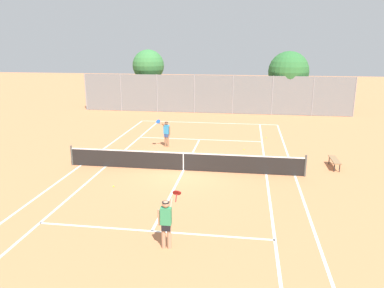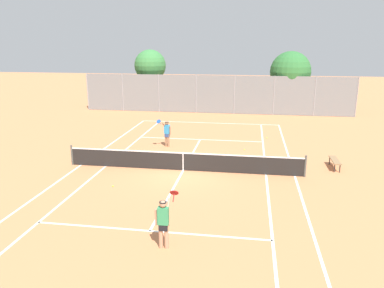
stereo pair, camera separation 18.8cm
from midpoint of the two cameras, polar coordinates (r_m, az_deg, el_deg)
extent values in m
plane|color=#CC7A4C|center=(18.97, -1.60, -4.06)|extent=(120.00, 120.00, 0.00)
cube|color=silver|center=(30.36, 2.29, 3.25)|extent=(11.00, 0.10, 0.01)
cube|color=silver|center=(20.61, -16.86, -3.15)|extent=(0.10, 23.80, 0.01)
cube|color=silver|center=(18.86, 15.15, -4.71)|extent=(0.10, 23.80, 0.01)
cube|color=silver|center=(20.08, -13.31, -3.38)|extent=(0.10, 23.80, 0.01)
cube|color=silver|center=(18.74, 10.98, -4.58)|extent=(0.10, 23.80, 0.01)
cube|color=silver|center=(13.23, -6.53, -13.05)|extent=(8.26, 0.10, 0.01)
cube|color=silver|center=(25.04, 0.93, 0.70)|extent=(8.26, 0.10, 0.01)
cube|color=silver|center=(18.97, -1.60, -4.05)|extent=(0.10, 12.80, 0.01)
cylinder|color=#474C47|center=(20.65, -18.10, -1.67)|extent=(0.10, 0.10, 1.07)
cylinder|color=#474C47|center=(18.75, 16.63, -3.22)|extent=(0.10, 0.10, 1.07)
cube|color=black|center=(18.83, -1.61, -2.72)|extent=(11.90, 0.02, 0.89)
cube|color=white|center=(18.69, -1.62, -1.39)|extent=(11.90, 0.03, 0.06)
cube|color=white|center=(18.83, -1.61, -2.78)|extent=(0.05, 0.03, 0.89)
cylinder|color=tan|center=(12.05, -4.82, -13.80)|extent=(0.13, 0.13, 0.82)
cylinder|color=tan|center=(12.02, -3.95, -13.86)|extent=(0.13, 0.13, 0.82)
cube|color=black|center=(11.88, -4.42, -12.43)|extent=(0.29, 0.19, 0.24)
cube|color=#338C59|center=(11.72, -4.45, -10.87)|extent=(0.35, 0.21, 0.56)
sphere|color=tan|center=(11.55, -4.49, -9.13)|extent=(0.22, 0.22, 0.22)
cylinder|color=black|center=(11.52, -4.50, -8.83)|extent=(0.23, 0.23, 0.02)
cylinder|color=tan|center=(11.78, -5.52, -11.06)|extent=(0.08, 0.08, 0.52)
cylinder|color=tan|center=(11.69, -3.72, -9.34)|extent=(0.09, 0.46, 0.35)
cylinder|color=maroon|center=(11.84, -2.88, -8.15)|extent=(0.04, 0.25, 0.22)
cylinder|color=maroon|center=(11.91, -2.79, -7.44)|extent=(0.29, 0.21, 0.23)
cylinder|color=#936B4C|center=(23.24, -3.92, 0.56)|extent=(0.13, 0.13, 0.82)
cylinder|color=#936B4C|center=(23.33, -4.30, 0.62)|extent=(0.13, 0.13, 0.82)
cube|color=#334C8C|center=(23.20, -4.12, 1.38)|extent=(0.32, 0.26, 0.24)
cube|color=#3399D8|center=(23.12, -4.14, 2.25)|extent=(0.39, 0.30, 0.56)
sphere|color=#936B4C|center=(23.04, -4.16, 3.19)|extent=(0.22, 0.22, 0.22)
cylinder|color=black|center=(23.02, -4.16, 3.35)|extent=(0.23, 0.23, 0.02)
cylinder|color=#936B4C|center=(23.02, -3.67, 2.05)|extent=(0.08, 0.08, 0.52)
cylinder|color=#936B4C|center=(23.01, -4.61, 2.91)|extent=(0.22, 0.46, 0.35)
cylinder|color=#1E4C99|center=(22.83, -5.24, 3.21)|extent=(0.11, 0.25, 0.22)
cylinder|color=#1E4C99|center=(22.71, -5.41, 3.43)|extent=(0.33, 0.28, 0.23)
sphere|color=#D1DB33|center=(17.22, -12.18, -6.33)|extent=(0.07, 0.07, 0.07)
sphere|color=#D1DB33|center=(22.76, 7.70, -0.83)|extent=(0.07, 0.07, 0.07)
sphere|color=#D1DB33|center=(25.85, 11.01, 0.95)|extent=(0.07, 0.07, 0.07)
cube|color=olive|center=(20.55, 20.67, -2.25)|extent=(0.36, 1.50, 0.05)
cylinder|color=#262626|center=(20.00, 20.62, -3.42)|extent=(0.05, 0.05, 0.41)
cylinder|color=#262626|center=(21.19, 19.93, -2.34)|extent=(0.05, 0.05, 0.41)
cylinder|color=#262626|center=(20.05, 21.32, -3.44)|extent=(0.05, 0.05, 0.41)
cylinder|color=#262626|center=(21.24, 20.60, -2.36)|extent=(0.05, 0.05, 0.41)
cylinder|color=gray|center=(37.57, -16.04, 7.65)|extent=(0.08, 0.08, 3.48)
cylinder|color=gray|center=(36.27, -10.93, 7.71)|extent=(0.08, 0.08, 3.48)
cylinder|color=gray|center=(35.28, -5.49, 7.71)|extent=(0.08, 0.08, 3.48)
cylinder|color=gray|center=(34.61, 0.21, 7.64)|extent=(0.08, 0.08, 3.48)
cylinder|color=gray|center=(34.29, 6.07, 7.48)|extent=(0.08, 0.08, 3.48)
cylinder|color=gray|center=(34.32, 11.97, 7.25)|extent=(0.08, 0.08, 3.48)
cylinder|color=gray|center=(34.72, 17.80, 6.95)|extent=(0.08, 0.08, 3.48)
cylinder|color=gray|center=(35.46, 23.43, 6.58)|extent=(0.08, 0.08, 3.48)
cube|color=slate|center=(34.40, 3.13, 7.57)|extent=(24.56, 0.02, 3.44)
cylinder|color=brown|center=(37.81, -6.69, 7.85)|extent=(0.25, 0.25, 3.06)
sphere|color=#387A3D|center=(37.58, -6.81, 11.79)|extent=(3.07, 3.07, 3.07)
sphere|color=#387A3D|center=(37.54, -6.82, 11.20)|extent=(1.88, 1.88, 1.88)
cylinder|color=brown|center=(36.24, 14.09, 6.69)|extent=(0.23, 0.23, 2.43)
sphere|color=#2D6B33|center=(35.98, 14.35, 10.64)|extent=(3.69, 3.69, 3.69)
sphere|color=#2D6B33|center=(35.84, 14.28, 9.89)|extent=(2.71, 2.71, 2.71)
camera|label=1|loc=(0.09, -90.27, -0.07)|focal=35.00mm
camera|label=2|loc=(0.09, 89.73, 0.07)|focal=35.00mm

